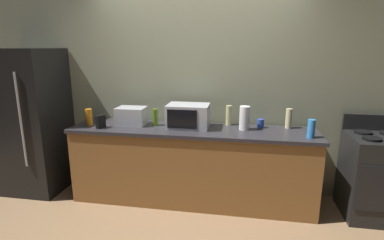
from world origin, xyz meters
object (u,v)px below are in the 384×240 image
Objects in this scene: bottle_dish_soap at (89,117)px; stove_range at (375,176)px; mug_blue at (261,124)px; paper_towel_roll at (245,118)px; toaster_oven at (132,116)px; bottle_vinegar at (229,115)px; cordless_phone at (101,122)px; microwave at (188,116)px; refrigerator at (33,121)px; bottle_olive_oil at (155,117)px; bottle_spray_cleaner at (311,129)px; bottle_hand_soap at (289,119)px.

stove_range is at bearing 1.00° from bottle_dish_soap.
stove_range reaches higher than mug_blue.
paper_towel_roll reaches higher than mug_blue.
bottle_vinegar is at bearing 8.68° from toaster_oven.
microwave is at bearing 34.70° from cordless_phone.
refrigerator is 2.83m from mug_blue.
bottle_olive_oil reaches higher than cordless_phone.
mug_blue is at bearing 3.32° from refrigerator.
stove_range is at bearing 11.53° from bottle_spray_cleaner.
mug_blue is at bearing -11.06° from bottle_vinegar.
paper_towel_roll reaches higher than bottle_vinegar.
bottle_spray_cleaner is (1.73, -0.21, -0.00)m from bottle_olive_oil.
cordless_phone is (-0.99, -0.21, -0.06)m from microwave.
bottle_vinegar is (-0.19, 0.19, -0.02)m from paper_towel_roll.
toaster_oven reaches higher than bottle_dish_soap.
mug_blue is (1.23, 0.10, -0.05)m from bottle_olive_oil.
refrigerator is 3.15m from bottle_hand_soap.
microwave is 0.50m from bottle_vinegar.
paper_towel_roll is 1.84m from bottle_dish_soap.
paper_towel_roll is 1.40× the size of bottle_spray_cleaner.
microwave is at bearing -157.63° from bottle_vinegar.
stove_range is 3.29m from bottle_dish_soap.
cordless_phone is at bearing -170.34° from bottle_hand_soap.
stove_range is at bearing -7.66° from mug_blue.
bottle_vinegar is at bearing 5.51° from refrigerator.
bottle_vinegar reaches higher than bottle_dish_soap.
paper_towel_roll reaches higher than toaster_oven.
mug_blue is (0.83, 0.12, -0.08)m from microwave.
microwave is 1.16m from bottle_hand_soap.
cordless_phone is at bearing -143.15° from toaster_oven.
microwave is 2.10× the size of bottle_hand_soap.
mug_blue is at bearing 31.55° from paper_towel_roll.
bottle_spray_cleaner is at bearing -5.88° from toaster_oven.
microwave reaches higher than stove_range.
bottle_spray_cleaner is at bearing 23.16° from cordless_phone.
stove_range is 1.71m from bottle_vinegar.
bottle_hand_soap is (3.14, 0.20, 0.11)m from refrigerator.
bottle_olive_oil is at bearing 172.94° from bottle_spray_cleaner.
cordless_phone is 2.17m from bottle_hand_soap.
bottle_spray_cleaner is 0.59m from mug_blue.
bottle_spray_cleaner reaches higher than cordless_phone.
microwave is 4.69× the size of mug_blue.
paper_towel_roll is (1.35, -0.01, 0.03)m from toaster_oven.
bottle_vinegar is (-1.59, 0.24, 0.56)m from stove_range.
refrigerator is at bearing -177.64° from bottle_olive_oil.
bottle_hand_soap reaches higher than bottle_olive_oil.
bottle_dish_soap is 0.83× the size of bottle_vinegar.
cordless_phone is at bearing -168.19° from microwave.
mug_blue is (1.82, 0.32, -0.02)m from cordless_phone.
cordless_phone is at bearing -169.94° from mug_blue.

